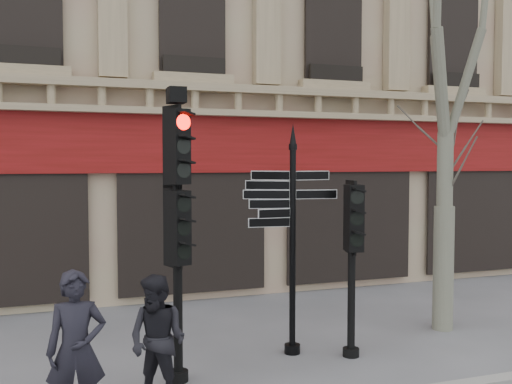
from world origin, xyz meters
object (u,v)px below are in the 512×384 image
traffic_signal_secondary (352,237)px  fingerpost (293,200)px  traffic_signal_main (177,197)px  pedestrian_a (76,350)px  pedestrian_b (158,341)px

traffic_signal_secondary → fingerpost: bearing=163.2°
traffic_signal_main → traffic_signal_secondary: (2.89, 0.13, -0.71)m
traffic_signal_main → fingerpost: bearing=-3.4°
pedestrian_a → pedestrian_b: size_ratio=1.11×
traffic_signal_secondary → pedestrian_b: size_ratio=1.65×
fingerpost → pedestrian_b: bearing=-134.9°
fingerpost → pedestrian_a: bearing=-137.2°
fingerpost → pedestrian_b: size_ratio=2.23×
fingerpost → traffic_signal_secondary: bearing=-10.9°
pedestrian_a → traffic_signal_secondary: bearing=17.7°
traffic_signal_main → pedestrian_b: traffic_signal_main is taller
traffic_signal_main → pedestrian_a: size_ratio=2.22×
traffic_signal_secondary → pedestrian_b: (-3.30, -0.85, -1.11)m
pedestrian_b → pedestrian_a: bearing=-117.9°
traffic_signal_secondary → pedestrian_b: bearing=-154.4°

